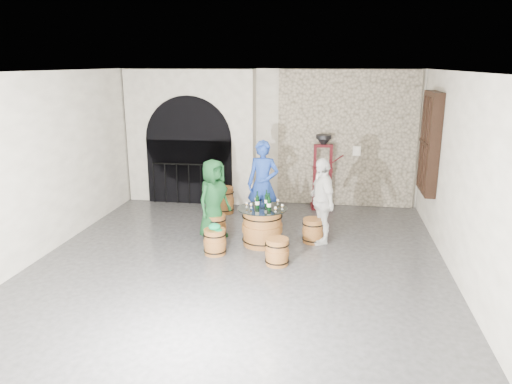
% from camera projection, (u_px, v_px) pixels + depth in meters
% --- Properties ---
extents(ground, '(8.00, 8.00, 0.00)m').
position_uv_depth(ground, '(239.00, 264.00, 8.27)').
color(ground, '#2F2F32').
rests_on(ground, ground).
extents(wall_back, '(8.00, 0.00, 8.00)m').
position_uv_depth(wall_back, '(270.00, 137.00, 11.66)').
color(wall_back, silver).
rests_on(wall_back, ground).
extents(wall_front, '(8.00, 0.00, 8.00)m').
position_uv_depth(wall_front, '(143.00, 278.00, 4.04)').
color(wall_front, silver).
rests_on(wall_front, ground).
extents(wall_left, '(0.00, 8.00, 8.00)m').
position_uv_depth(wall_left, '(40.00, 166.00, 8.40)').
color(wall_left, silver).
rests_on(wall_left, ground).
extents(wall_right, '(0.00, 8.00, 8.00)m').
position_uv_depth(wall_right, '(465.00, 181.00, 7.31)').
color(wall_right, silver).
rests_on(wall_right, ground).
extents(ceiling, '(8.00, 8.00, 0.00)m').
position_uv_depth(ceiling, '(237.00, 72.00, 7.44)').
color(ceiling, beige).
rests_on(ceiling, wall_back).
extents(stone_facing_panel, '(3.20, 0.12, 3.18)m').
position_uv_depth(stone_facing_panel, '(346.00, 139.00, 11.33)').
color(stone_facing_panel, '#ADA089').
rests_on(stone_facing_panel, ground).
extents(arched_opening, '(3.10, 0.60, 3.19)m').
position_uv_depth(arched_opening, '(191.00, 137.00, 11.72)').
color(arched_opening, silver).
rests_on(arched_opening, ground).
extents(shuttered_window, '(0.23, 1.10, 2.00)m').
position_uv_depth(shuttered_window, '(429.00, 143.00, 9.56)').
color(shuttered_window, black).
rests_on(shuttered_window, wall_right).
extents(barrel_table, '(0.93, 0.93, 0.72)m').
position_uv_depth(barrel_table, '(262.00, 226.00, 9.10)').
color(barrel_table, brown).
rests_on(barrel_table, ground).
extents(barrel_stool_left, '(0.42, 0.42, 0.47)m').
position_uv_depth(barrel_stool_left, '(216.00, 226.00, 9.49)').
color(barrel_stool_left, brown).
rests_on(barrel_stool_left, ground).
extents(barrel_stool_far, '(0.42, 0.42, 0.47)m').
position_uv_depth(barrel_stool_far, '(263.00, 217.00, 10.07)').
color(barrel_stool_far, brown).
rests_on(barrel_stool_far, ground).
extents(barrel_stool_right, '(0.42, 0.42, 0.47)m').
position_uv_depth(barrel_stool_right, '(313.00, 231.00, 9.24)').
color(barrel_stool_right, brown).
rests_on(barrel_stool_right, ground).
extents(barrel_stool_near_right, '(0.42, 0.42, 0.47)m').
position_uv_depth(barrel_stool_near_right, '(277.00, 252.00, 8.21)').
color(barrel_stool_near_right, brown).
rests_on(barrel_stool_near_right, ground).
extents(barrel_stool_near_left, '(0.42, 0.42, 0.47)m').
position_uv_depth(barrel_stool_near_left, '(215.00, 242.00, 8.67)').
color(barrel_stool_near_left, brown).
rests_on(barrel_stool_near_left, ground).
extents(green_cap, '(0.26, 0.22, 0.12)m').
position_uv_depth(green_cap, '(215.00, 227.00, 8.59)').
color(green_cap, '#0C854B').
rests_on(green_cap, barrel_stool_near_left).
extents(person_green, '(0.80, 0.91, 1.56)m').
position_uv_depth(person_green, '(214.00, 199.00, 9.36)').
color(person_green, '#113F1C').
rests_on(person_green, ground).
extents(person_blue, '(0.72, 0.53, 1.82)m').
position_uv_depth(person_blue, '(263.00, 184.00, 9.96)').
color(person_blue, navy).
rests_on(person_blue, ground).
extents(person_white, '(0.75, 1.04, 1.64)m').
position_uv_depth(person_white, '(322.00, 201.00, 9.11)').
color(person_white, silver).
rests_on(person_white, ground).
extents(wine_bottle_left, '(0.08, 0.08, 0.32)m').
position_uv_depth(wine_bottle_left, '(257.00, 201.00, 8.96)').
color(wine_bottle_left, black).
rests_on(wine_bottle_left, barrel_table).
extents(wine_bottle_center, '(0.08, 0.08, 0.32)m').
position_uv_depth(wine_bottle_center, '(269.00, 203.00, 8.83)').
color(wine_bottle_center, black).
rests_on(wine_bottle_center, barrel_table).
extents(wine_bottle_right, '(0.08, 0.08, 0.32)m').
position_uv_depth(wine_bottle_right, '(267.00, 200.00, 9.08)').
color(wine_bottle_right, black).
rests_on(wine_bottle_right, barrel_table).
extents(tasting_glass_a, '(0.05, 0.05, 0.10)m').
position_uv_depth(tasting_glass_a, '(251.00, 206.00, 8.98)').
color(tasting_glass_a, '#B67123').
rests_on(tasting_glass_a, barrel_table).
extents(tasting_glass_b, '(0.05, 0.05, 0.10)m').
position_uv_depth(tasting_glass_b, '(282.00, 207.00, 8.91)').
color(tasting_glass_b, '#B67123').
rests_on(tasting_glass_b, barrel_table).
extents(tasting_glass_c, '(0.05, 0.05, 0.10)m').
position_uv_depth(tasting_glass_c, '(256.00, 200.00, 9.33)').
color(tasting_glass_c, '#B67123').
rests_on(tasting_glass_c, barrel_table).
extents(tasting_glass_d, '(0.05, 0.05, 0.10)m').
position_uv_depth(tasting_glass_d, '(278.00, 202.00, 9.24)').
color(tasting_glass_d, '#B67123').
rests_on(tasting_glass_d, barrel_table).
extents(tasting_glass_e, '(0.05, 0.05, 0.10)m').
position_uv_depth(tasting_glass_e, '(275.00, 209.00, 8.76)').
color(tasting_glass_e, '#B67123').
rests_on(tasting_glass_e, barrel_table).
extents(tasting_glass_f, '(0.05, 0.05, 0.10)m').
position_uv_depth(tasting_glass_f, '(247.00, 205.00, 9.04)').
color(tasting_glass_f, '#B67123').
rests_on(tasting_glass_f, barrel_table).
extents(side_barrel, '(0.45, 0.45, 0.60)m').
position_uv_depth(side_barrel, '(224.00, 200.00, 11.04)').
color(side_barrel, brown).
rests_on(side_barrel, ground).
extents(corking_press, '(0.74, 0.45, 1.74)m').
position_uv_depth(corking_press, '(323.00, 166.00, 11.20)').
color(corking_press, '#470B13').
rests_on(corking_press, ground).
extents(control_box, '(0.18, 0.10, 0.22)m').
position_uv_depth(control_box, '(357.00, 151.00, 11.28)').
color(control_box, silver).
rests_on(control_box, wall_back).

